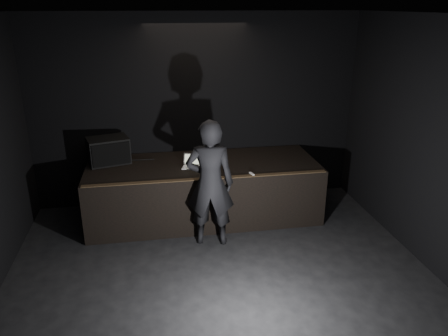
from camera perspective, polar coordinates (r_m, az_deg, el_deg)
ground at (r=5.73m, az=0.99°, el=-18.41°), size 7.00×7.00×0.00m
room_walls at (r=4.72m, az=1.14°, el=1.01°), size 6.10×7.10×3.52m
stage_riser at (r=7.79m, az=-2.71°, el=-2.87°), size 4.00×1.50×1.00m
riser_lip at (r=6.95m, az=-2.04°, el=-1.36°), size 3.92×0.10×0.01m
stage_monitor at (r=7.83m, az=-14.85°, el=2.22°), size 0.78×0.65×0.45m
cable at (r=7.91m, az=-12.36°, el=0.98°), size 0.91×0.06×0.02m
laptop at (r=7.46m, az=-4.22°, el=0.58°), size 0.36×0.34×0.21m
beer_can at (r=7.21m, az=-2.18°, el=0.04°), size 0.06×0.06×0.14m
plastic_cup at (r=7.93m, az=-4.36°, el=1.78°), size 0.08×0.08×0.10m
wii_remote at (r=7.12m, az=3.65°, el=-0.77°), size 0.06×0.14×0.03m
person at (r=6.72m, az=-1.84°, el=-2.04°), size 0.82×0.61×2.03m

